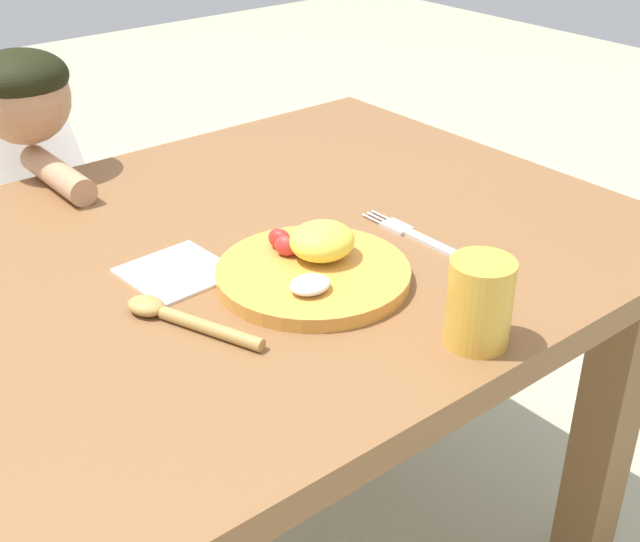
{
  "coord_description": "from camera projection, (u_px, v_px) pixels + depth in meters",
  "views": [
    {
      "loc": [
        -0.48,
        -0.86,
        1.21
      ],
      "look_at": [
        0.1,
        -0.15,
        0.7
      ],
      "focal_mm": 47.04,
      "sensor_mm": 36.0,
      "label": 1
    }
  ],
  "objects": [
    {
      "name": "fork",
      "position": [
        422.0,
        239.0,
        1.16
      ],
      "size": [
        0.03,
        0.22,
        0.01
      ],
      "rotation": [
        0.0,
        0.0,
        1.58
      ],
      "color": "silver",
      "rests_on": "dining_table"
    },
    {
      "name": "plate",
      "position": [
        314.0,
        266.0,
        1.06
      ],
      "size": [
        0.25,
        0.25,
        0.07
      ],
      "color": "gold",
      "rests_on": "dining_table"
    },
    {
      "name": "person",
      "position": [
        31.0,
        260.0,
        1.57
      ],
      "size": [
        0.2,
        0.44,
        0.88
      ],
      "rotation": [
        0.0,
        0.0,
        3.14
      ],
      "color": "#463A62",
      "rests_on": "ground_plane"
    },
    {
      "name": "spoon",
      "position": [
        178.0,
        317.0,
        0.97
      ],
      "size": [
        0.09,
        0.19,
        0.02
      ],
      "rotation": [
        0.0,
        0.0,
        1.93
      ],
      "color": "tan",
      "rests_on": "dining_table"
    },
    {
      "name": "napkin",
      "position": [
        177.0,
        272.0,
        1.08
      ],
      "size": [
        0.13,
        0.13,
        0.0
      ],
      "primitive_type": "cube",
      "rotation": [
        0.0,
        0.0,
        0.05
      ],
      "color": "white",
      "rests_on": "dining_table"
    },
    {
      "name": "dining_table",
      "position": [
        197.0,
        333.0,
        1.16
      ],
      "size": [
        1.28,
        0.84,
        0.68
      ],
      "color": "brown",
      "rests_on": "ground_plane"
    },
    {
      "name": "drinking_cup",
      "position": [
        479.0,
        303.0,
        0.92
      ],
      "size": [
        0.07,
        0.07,
        0.1
      ],
      "primitive_type": "cylinder",
      "color": "gold",
      "rests_on": "dining_table"
    }
  ]
}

